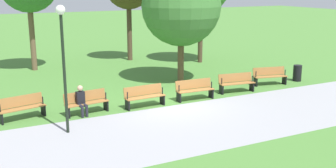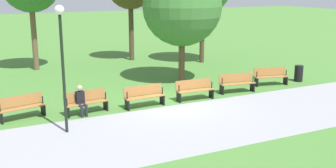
# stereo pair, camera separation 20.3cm
# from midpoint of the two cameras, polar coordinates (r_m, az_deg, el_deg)

# --- Properties ---
(ground_plane) EXTENTS (120.00, 120.00, 0.00)m
(ground_plane) POSITION_cam_midpoint_polar(r_m,az_deg,el_deg) (17.56, 0.13, -2.75)
(ground_plane) COLOR #477A33
(path_paving) EXTENTS (26.52, 4.94, 0.01)m
(path_paving) POSITION_cam_midpoint_polar(r_m,az_deg,el_deg) (15.27, 4.86, -5.38)
(path_paving) COLOR #939399
(path_paving) RESTS_ON ground
(bench_0) EXTENTS (1.80, 0.84, 0.89)m
(bench_0) POSITION_cam_midpoint_polar(r_m,az_deg,el_deg) (21.31, 13.77, 1.14)
(bench_0) COLOR #996633
(bench_0) RESTS_ON ground
(bench_1) EXTENTS (1.79, 0.70, 0.89)m
(bench_1) POSITION_cam_midpoint_polar(r_m,az_deg,el_deg) (19.54, 9.24, 0.22)
(bench_1) COLOR #996633
(bench_1) RESTS_ON ground
(bench_2) EXTENTS (1.76, 0.55, 0.89)m
(bench_2) POSITION_cam_midpoint_polar(r_m,az_deg,el_deg) (18.07, 3.42, -0.74)
(bench_2) COLOR #996633
(bench_2) RESTS_ON ground
(bench_3) EXTENTS (1.76, 0.55, 0.89)m
(bench_3) POSITION_cam_midpoint_polar(r_m,az_deg,el_deg) (17.02, -3.66, -1.67)
(bench_3) COLOR #996633
(bench_3) RESTS_ON ground
(bench_4) EXTENTS (1.79, 0.70, 0.89)m
(bench_4) POSITION_cam_midpoint_polar(r_m,az_deg,el_deg) (16.46, -11.71, -2.48)
(bench_4) COLOR #996633
(bench_4) RESTS_ON ground
(bench_5) EXTENTS (1.80, 0.84, 0.89)m
(bench_5) POSITION_cam_midpoint_polar(r_m,az_deg,el_deg) (16.45, -20.15, -3.07)
(bench_5) COLOR #996633
(bench_5) RESTS_ON ground
(person_seated) EXTENTS (0.37, 0.55, 1.20)m
(person_seated) POSITION_cam_midpoint_polar(r_m,az_deg,el_deg) (16.19, -12.38, -2.18)
(person_seated) COLOR black
(person_seated) RESTS_ON ground
(tree_2) EXTENTS (4.07, 4.07, 5.95)m
(tree_2) POSITION_cam_midpoint_polar(r_m,az_deg,el_deg) (21.04, 1.57, 10.82)
(tree_2) COLOR brown
(tree_2) RESTS_ON ground
(lamp_post) EXTENTS (0.32, 0.32, 4.36)m
(lamp_post) POSITION_cam_midpoint_polar(r_m,az_deg,el_deg) (13.94, -14.92, 5.05)
(lamp_post) COLOR black
(lamp_post) RESTS_ON ground
(trash_bin) EXTENTS (0.44, 0.44, 0.85)m
(trash_bin) POSITION_cam_midpoint_polar(r_m,az_deg,el_deg) (22.56, 17.39, 1.47)
(trash_bin) COLOR black
(trash_bin) RESTS_ON ground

